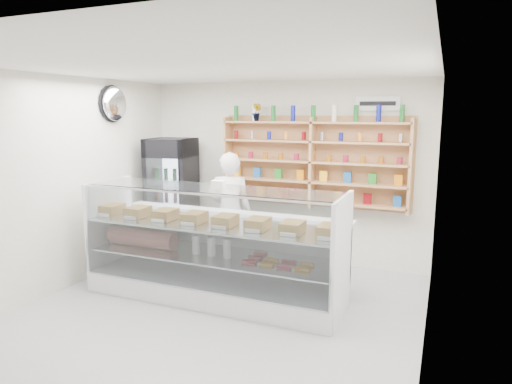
% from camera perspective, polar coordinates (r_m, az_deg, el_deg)
% --- Properties ---
extents(room, '(5.00, 5.00, 5.00)m').
position_cam_1_polar(room, '(4.94, -6.04, -0.93)').
color(room, '#A4A4A9').
rests_on(room, ground).
extents(display_counter, '(3.27, 0.98, 1.42)m').
position_cam_1_polar(display_counter, '(5.87, -5.21, -9.44)').
color(display_counter, white).
rests_on(display_counter, floor).
extents(shop_worker, '(0.75, 0.61, 1.77)m').
position_cam_1_polar(shop_worker, '(6.71, -3.31, -2.52)').
color(shop_worker, silver).
rests_on(shop_worker, floor).
extents(drinks_cooler, '(0.78, 0.76, 1.92)m').
position_cam_1_polar(drinks_cooler, '(7.51, -10.43, -0.70)').
color(drinks_cooler, black).
rests_on(drinks_cooler, floor).
extents(wall_shelving, '(2.84, 0.28, 1.33)m').
position_cam_1_polar(wall_shelving, '(6.88, 7.05, 3.74)').
color(wall_shelving, tan).
rests_on(wall_shelving, back_wall).
extents(potted_plant, '(0.17, 0.15, 0.27)m').
position_cam_1_polar(potted_plant, '(7.14, 0.09, 9.95)').
color(potted_plant, '#1E6626').
rests_on(potted_plant, wall_shelving).
extents(security_mirror, '(0.15, 0.50, 0.50)m').
position_cam_1_polar(security_mirror, '(7.07, -17.24, 10.49)').
color(security_mirror, silver).
rests_on(security_mirror, left_wall).
extents(wall_sign, '(0.62, 0.03, 0.20)m').
position_cam_1_polar(wall_sign, '(6.79, 14.97, 10.64)').
color(wall_sign, white).
rests_on(wall_sign, back_wall).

